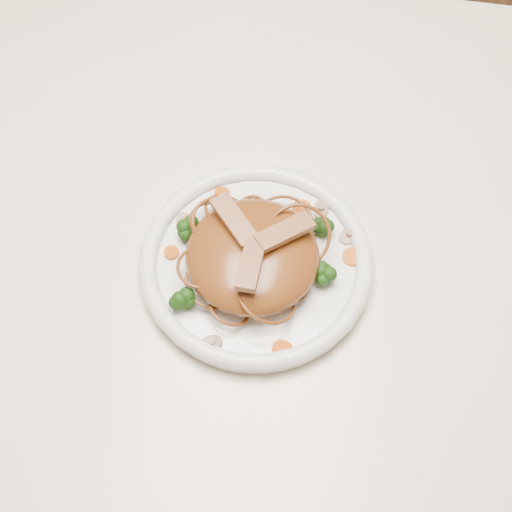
# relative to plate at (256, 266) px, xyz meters

# --- Properties ---
(ground) EXTENTS (4.00, 4.00, 0.00)m
(ground) POSITION_rel_plate_xyz_m (-0.04, 0.08, -0.76)
(ground) COLOR brown
(ground) RESTS_ON ground
(table) EXTENTS (1.20, 0.80, 0.75)m
(table) POSITION_rel_plate_xyz_m (-0.04, 0.08, -0.11)
(table) COLOR white
(table) RESTS_ON ground
(plate) EXTENTS (0.30, 0.30, 0.02)m
(plate) POSITION_rel_plate_xyz_m (0.00, 0.00, 0.00)
(plate) COLOR white
(plate) RESTS_ON table
(noodle_mound) EXTENTS (0.17, 0.17, 0.05)m
(noodle_mound) POSITION_rel_plate_xyz_m (-0.00, -0.01, 0.03)
(noodle_mound) COLOR brown
(noodle_mound) RESTS_ON plate
(chicken_a) EXTENTS (0.06, 0.06, 0.01)m
(chicken_a) POSITION_rel_plate_xyz_m (0.03, 0.01, 0.07)
(chicken_a) COLOR #9D704A
(chicken_a) RESTS_ON noodle_mound
(chicken_b) EXTENTS (0.06, 0.06, 0.01)m
(chicken_b) POSITION_rel_plate_xyz_m (-0.03, 0.01, 0.07)
(chicken_b) COLOR #9D704A
(chicken_b) RESTS_ON noodle_mound
(chicken_c) EXTENTS (0.02, 0.07, 0.01)m
(chicken_c) POSITION_rel_plate_xyz_m (0.00, -0.03, 0.07)
(chicken_c) COLOR #9D704A
(chicken_c) RESTS_ON noodle_mound
(broccoli_0) EXTENTS (0.03, 0.03, 0.03)m
(broccoli_0) POSITION_rel_plate_xyz_m (0.07, 0.05, 0.02)
(broccoli_0) COLOR #19440E
(broccoli_0) RESTS_ON plate
(broccoli_1) EXTENTS (0.02, 0.02, 0.03)m
(broccoli_1) POSITION_rel_plate_xyz_m (-0.08, 0.02, 0.02)
(broccoli_1) COLOR #19440E
(broccoli_1) RESTS_ON plate
(broccoli_2) EXTENTS (0.03, 0.03, 0.03)m
(broccoli_2) POSITION_rel_plate_xyz_m (-0.07, -0.06, 0.02)
(broccoli_2) COLOR #19440E
(broccoli_2) RESTS_ON plate
(broccoli_3) EXTENTS (0.03, 0.03, 0.03)m
(broccoli_3) POSITION_rel_plate_xyz_m (0.08, -0.01, 0.02)
(broccoli_3) COLOR #19440E
(broccoli_3) RESTS_ON plate
(carrot_0) EXTENTS (0.03, 0.03, 0.00)m
(carrot_0) POSITION_rel_plate_xyz_m (0.04, 0.08, 0.01)
(carrot_0) COLOR #C84F07
(carrot_0) RESTS_ON plate
(carrot_1) EXTENTS (0.02, 0.02, 0.00)m
(carrot_1) POSITION_rel_plate_xyz_m (-0.10, -0.00, 0.01)
(carrot_1) COLOR #C84F07
(carrot_1) RESTS_ON plate
(carrot_2) EXTENTS (0.03, 0.03, 0.00)m
(carrot_2) POSITION_rel_plate_xyz_m (0.11, 0.02, 0.01)
(carrot_2) COLOR #C84F07
(carrot_2) RESTS_ON plate
(carrot_3) EXTENTS (0.02, 0.02, 0.00)m
(carrot_3) POSITION_rel_plate_xyz_m (-0.05, 0.08, 0.01)
(carrot_3) COLOR #C84F07
(carrot_3) RESTS_ON plate
(carrot_4) EXTENTS (0.03, 0.03, 0.00)m
(carrot_4) POSITION_rel_plate_xyz_m (0.04, -0.10, 0.01)
(carrot_4) COLOR #C84F07
(carrot_4) RESTS_ON plate
(mushroom_0) EXTENTS (0.03, 0.03, 0.01)m
(mushroom_0) POSITION_rel_plate_xyz_m (-0.03, -0.11, 0.01)
(mushroom_0) COLOR gray
(mushroom_0) RESTS_ON plate
(mushroom_1) EXTENTS (0.04, 0.04, 0.01)m
(mushroom_1) POSITION_rel_plate_xyz_m (0.10, 0.05, 0.01)
(mushroom_1) COLOR gray
(mushroom_1) RESTS_ON plate
(mushroom_2) EXTENTS (0.04, 0.04, 0.01)m
(mushroom_2) POSITION_rel_plate_xyz_m (-0.09, 0.04, 0.01)
(mushroom_2) COLOR gray
(mushroom_2) RESTS_ON plate
(mushroom_3) EXTENTS (0.03, 0.03, 0.01)m
(mushroom_3) POSITION_rel_plate_xyz_m (0.06, 0.08, 0.01)
(mushroom_3) COLOR gray
(mushroom_3) RESTS_ON plate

